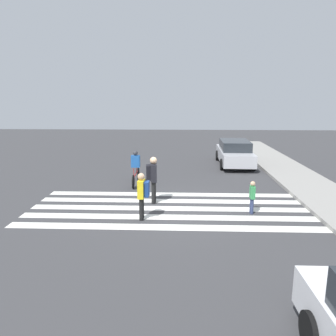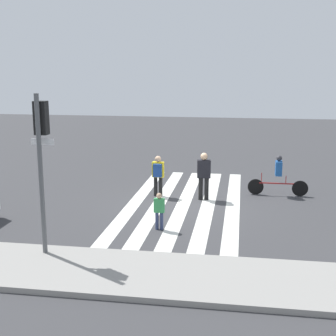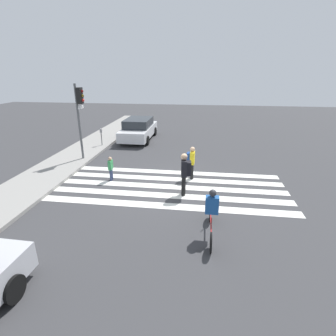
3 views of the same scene
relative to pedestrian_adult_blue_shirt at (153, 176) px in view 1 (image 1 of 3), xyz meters
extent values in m
plane|color=#38383A|center=(0.67, 0.62, -1.04)|extent=(60.00, 60.00, 0.00)
cube|color=silver|center=(-1.10, 0.62, -1.04)|extent=(0.49, 10.00, 0.01)
cube|color=silver|center=(-0.22, 0.62, -1.04)|extent=(0.49, 10.00, 0.01)
cube|color=silver|center=(0.67, 0.62, -1.04)|extent=(0.49, 10.00, 0.01)
cube|color=silver|center=(1.56, 0.62, -1.04)|extent=(0.49, 10.00, 0.01)
cube|color=silver|center=(2.45, 0.62, -1.04)|extent=(0.49, 10.00, 0.01)
cylinder|color=black|center=(-0.11, 0.04, -0.62)|extent=(0.16, 0.16, 0.85)
cylinder|color=black|center=(0.12, 0.04, -0.62)|extent=(0.16, 0.16, 0.85)
cube|color=black|center=(0.00, 0.04, 0.14)|extent=(0.51, 0.27, 0.67)
sphere|color=tan|center=(0.00, 0.04, 0.61)|extent=(0.26, 0.26, 0.26)
cube|color=black|center=(-0.02, -0.16, 0.14)|extent=(0.39, 0.21, 0.56)
cylinder|color=navy|center=(0.99, 3.54, -0.77)|extent=(0.10, 0.10, 0.55)
cylinder|color=navy|center=(1.14, 3.54, -0.77)|extent=(0.10, 0.10, 0.55)
cube|color=#338C4C|center=(1.06, 3.54, -0.28)|extent=(0.32, 0.15, 0.43)
sphere|color=tan|center=(1.06, 3.54, 0.02)|extent=(0.17, 0.17, 0.17)
cylinder|color=black|center=(1.68, -0.22, -0.67)|extent=(0.14, 0.14, 0.75)
cylinder|color=black|center=(1.87, -0.22, -0.67)|extent=(0.14, 0.14, 0.75)
cube|color=yellow|center=(1.77, -0.22, 0.00)|extent=(0.44, 0.22, 0.59)
sphere|color=tan|center=(1.77, -0.22, 0.41)|extent=(0.23, 0.23, 0.23)
cube|color=navy|center=(1.77, -0.04, 0.00)|extent=(0.33, 0.17, 0.50)
cylinder|color=black|center=(-1.94, -1.03, -0.74)|extent=(0.61, 0.04, 0.61)
cylinder|color=black|center=(-3.61, -1.02, -0.74)|extent=(0.61, 0.04, 0.61)
cube|color=maroon|center=(-2.78, -1.02, -0.57)|extent=(1.43, 0.04, 0.04)
cylinder|color=maroon|center=(-3.07, -1.02, -0.41)|extent=(0.03, 0.03, 0.32)
cylinder|color=maroon|center=(-2.15, -1.03, -0.37)|extent=(0.03, 0.03, 0.40)
cube|color=#1E5199|center=(-2.78, -1.02, 0.02)|extent=(0.24, 0.40, 0.55)
sphere|color=#333338|center=(-2.78, -1.02, 0.42)|extent=(0.22, 0.22, 0.22)
cube|color=#B7B7BC|center=(-7.34, 4.26, -0.45)|extent=(4.74, 1.85, 0.67)
cube|color=#23282D|center=(-7.34, 4.26, 0.16)|extent=(2.62, 1.67, 0.54)
cylinder|color=black|center=(-5.87, 5.08, -0.72)|extent=(0.64, 0.21, 0.64)
cylinder|color=black|center=(-5.90, 3.37, -0.72)|extent=(0.64, 0.21, 0.64)
cylinder|color=black|center=(-8.78, 5.15, -0.72)|extent=(0.64, 0.21, 0.64)
cylinder|color=black|center=(-8.82, 3.43, -0.72)|extent=(0.64, 0.21, 0.64)
cylinder|color=black|center=(7.39, 3.15, -0.72)|extent=(0.64, 0.20, 0.64)
camera|label=1|loc=(11.99, 1.05, 2.90)|focal=35.00mm
camera|label=2|loc=(-1.33, 16.90, 3.81)|focal=50.00mm
camera|label=3|loc=(-9.90, -0.65, 3.83)|focal=28.00mm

